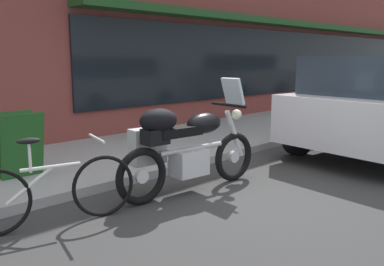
% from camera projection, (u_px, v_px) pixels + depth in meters
% --- Properties ---
extents(ground_plane, '(80.00, 80.00, 0.00)m').
position_uv_depth(ground_plane, '(253.00, 195.00, 5.09)').
color(ground_plane, '#343434').
extents(storefront_building, '(25.67, 0.90, 6.75)m').
position_uv_depth(storefront_building, '(314.00, 8.00, 13.59)').
color(storefront_building, brown).
rests_on(storefront_building, ground_plane).
extents(sidewalk_curb, '(30.00, 2.73, 0.12)m').
position_uv_depth(sidewalk_curb, '(354.00, 109.00, 13.22)').
color(sidewalk_curb, '#989898').
rests_on(sidewalk_curb, ground_plane).
extents(touring_motorcycle, '(2.16, 0.78, 1.41)m').
position_uv_depth(touring_motorcycle, '(182.00, 145.00, 5.06)').
color(touring_motorcycle, black).
rests_on(touring_motorcycle, ground_plane).
extents(parked_bicycle, '(1.66, 0.59, 0.92)m').
position_uv_depth(parked_bicycle, '(52.00, 191.00, 4.08)').
color(parked_bicycle, black).
rests_on(parked_bicycle, ground_plane).
extents(sandwich_board_sign, '(0.55, 0.40, 0.85)m').
position_uv_depth(sandwich_board_sign, '(19.00, 145.00, 5.39)').
color(sandwich_board_sign, '#1E511E').
rests_on(sandwich_board_sign, sidewalk_curb).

